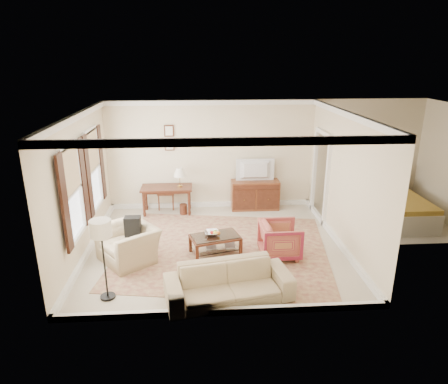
{
  "coord_description": "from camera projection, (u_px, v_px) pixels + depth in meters",
  "views": [
    {
      "loc": [
        -0.36,
        -7.91,
        3.96
      ],
      "look_at": [
        0.2,
        0.3,
        1.15
      ],
      "focal_mm": 32.0,
      "sensor_mm": 36.0,
      "label": 1
    }
  ],
  "objects": [
    {
      "name": "sofa",
      "position": [
        229.0,
        277.0,
        6.74
      ],
      "size": [
        2.21,
        1.01,
        0.83
      ],
      "primitive_type": "imported",
      "rotation": [
        0.0,
        0.0,
        0.19
      ],
      "color": "tan",
      "rests_on": "room_shell"
    },
    {
      "name": "backpack",
      "position": [
        133.0,
        225.0,
        8.05
      ],
      "size": [
        0.38,
        0.38,
        0.4
      ],
      "primitive_type": "cube",
      "rotation": [
        0.0,
        0.0,
        -0.77
      ],
      "color": "black",
      "rests_on": "club_armchair"
    },
    {
      "name": "club_armchair",
      "position": [
        128.0,
        238.0,
        8.02
      ],
      "size": [
        1.25,
        1.32,
        0.97
      ],
      "primitive_type": "imported",
      "rotation": [
        0.0,
        0.0,
        -0.92
      ],
      "color": "tan",
      "rests_on": "room_shell"
    },
    {
      "name": "annex_bedroom",
      "position": [
        392.0,
        208.0,
        10.03
      ],
      "size": [
        3.0,
        2.7,
        2.9
      ],
      "color": "beige",
      "rests_on": "ground"
    },
    {
      "name": "floor_lamp",
      "position": [
        101.0,
        234.0,
        6.51
      ],
      "size": [
        0.36,
        0.36,
        1.45
      ],
      "color": "black",
      "rests_on": "room_shell"
    },
    {
      "name": "desk_lamp",
      "position": [
        180.0,
        177.0,
        10.36
      ],
      "size": [
        0.32,
        0.32,
        0.5
      ],
      "primitive_type": null,
      "color": "silver",
      "rests_on": "writing_desk"
    },
    {
      "name": "framed_prints",
      "position": [
        169.0,
        138.0,
        10.41
      ],
      "size": [
        0.25,
        0.04,
        0.68
      ],
      "primitive_type": null,
      "color": "#522617",
      "rests_on": "room_shell"
    },
    {
      "name": "coffee_table",
      "position": [
        215.0,
        240.0,
        8.32
      ],
      "size": [
        1.12,
        0.83,
        0.42
      ],
      "rotation": [
        0.0,
        0.0,
        0.27
      ],
      "color": "#522617",
      "rests_on": "room_shell"
    },
    {
      "name": "window_rear",
      "position": [
        93.0,
        169.0,
        8.95
      ],
      "size": [
        0.12,
        1.56,
        1.8
      ],
      "primitive_type": null,
      "color": "#CCB284",
      "rests_on": "room_shell"
    },
    {
      "name": "book_a",
      "position": [
        206.0,
        247.0,
        8.36
      ],
      "size": [
        0.28,
        0.07,
        0.38
      ],
      "primitive_type": "imported",
      "rotation": [
        0.0,
        0.0,
        0.14
      ],
      "color": "brown",
      "rests_on": "coffee_table"
    },
    {
      "name": "tv",
      "position": [
        256.0,
        164.0,
        10.52
      ],
      "size": [
        0.97,
        0.56,
        0.13
      ],
      "primitive_type": "imported",
      "rotation": [
        0.0,
        0.0,
        3.14
      ],
      "color": "black",
      "rests_on": "sideboard"
    },
    {
      "name": "striped_armchair",
      "position": [
        280.0,
        238.0,
        8.21
      ],
      "size": [
        0.76,
        0.81,
        0.82
      ],
      "primitive_type": "imported",
      "rotation": [
        0.0,
        0.0,
        1.59
      ],
      "color": "maroon",
      "rests_on": "room_shell"
    },
    {
      "name": "doorway",
      "position": [
        320.0,
        177.0,
        10.01
      ],
      "size": [
        0.1,
        1.12,
        2.25
      ],
      "primitive_type": null,
      "color": "white",
      "rests_on": "room_shell"
    },
    {
      "name": "writing_desk",
      "position": [
        167.0,
        191.0,
        10.45
      ],
      "size": [
        1.32,
        0.66,
        0.72
      ],
      "color": "#522617",
      "rests_on": "room_shell"
    },
    {
      "name": "fruit_bowl",
      "position": [
        212.0,
        232.0,
        8.31
      ],
      "size": [
        0.42,
        0.42,
        0.1
      ],
      "primitive_type": "imported",
      "color": "silver",
      "rests_on": "coffee_table"
    },
    {
      "name": "book_b",
      "position": [
        225.0,
        245.0,
        8.43
      ],
      "size": [
        0.28,
        0.03,
        0.38
      ],
      "primitive_type": "imported",
      "rotation": [
        0.0,
        0.0,
        0.01
      ],
      "color": "brown",
      "rests_on": "coffee_table"
    },
    {
      "name": "rug",
      "position": [
        223.0,
        249.0,
        8.6
      ],
      "size": [
        4.92,
        4.4,
        0.01
      ],
      "primitive_type": "cube",
      "rotation": [
        0.0,
        0.0,
        -0.15
      ],
      "color": "maroon",
      "rests_on": "room_shell"
    },
    {
      "name": "room_shell",
      "position": [
        215.0,
        135.0,
        7.97
      ],
      "size": [
        5.51,
        5.01,
        2.91
      ],
      "color": "beige",
      "rests_on": "ground"
    },
    {
      "name": "desk_chair",
      "position": [
        166.0,
        190.0,
        10.81
      ],
      "size": [
        0.48,
        0.48,
        1.05
      ],
      "primitive_type": null,
      "rotation": [
        0.0,
        0.0,
        0.07
      ],
      "color": "brown",
      "rests_on": "room_shell"
    },
    {
      "name": "window_front",
      "position": [
        73.0,
        192.0,
        7.44
      ],
      "size": [
        0.12,
        1.56,
        1.8
      ],
      "primitive_type": null,
      "color": "#CCB284",
      "rests_on": "room_shell"
    },
    {
      "name": "sideboard",
      "position": [
        255.0,
        195.0,
        10.82
      ],
      "size": [
        1.28,
        0.49,
        0.79
      ],
      "primitive_type": "cube",
      "color": "brown",
      "rests_on": "room_shell"
    }
  ]
}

